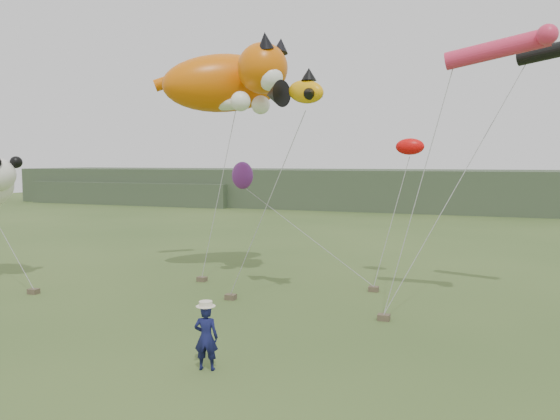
{
  "coord_description": "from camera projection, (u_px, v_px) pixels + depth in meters",
  "views": [
    {
      "loc": [
        7.01,
        -12.74,
        5.0
      ],
      "look_at": [
        1.34,
        3.0,
        3.47
      ],
      "focal_mm": 35.0,
      "sensor_mm": 36.0,
      "label": 1
    }
  ],
  "objects": [
    {
      "name": "sandbag_anchors",
      "position": [
        240.0,
        294.0,
        20.11
      ],
      "size": [
        13.31,
        5.0,
        0.19
      ],
      "color": "brown",
      "rests_on": "ground"
    },
    {
      "name": "misc_kites",
      "position": [
        290.0,
        167.0,
        24.57
      ],
      "size": [
        9.1,
        2.47,
        2.24
      ],
      "color": "red",
      "rests_on": "ground"
    },
    {
      "name": "cat_kite",
      "position": [
        232.0,
        81.0,
        22.12
      ],
      "size": [
        6.88,
        5.3,
        2.99
      ],
      "color": "#D85F05",
      "rests_on": "ground"
    },
    {
      "name": "tube_kites",
      "position": [
        533.0,
        47.0,
        17.12
      ],
      "size": [
        5.12,
        3.43,
        1.26
      ],
      "color": "black",
      "rests_on": "ground"
    },
    {
      "name": "headland",
      "position": [
        374.0,
        190.0,
        57.5
      ],
      "size": [
        90.0,
        13.0,
        4.0
      ],
      "color": "#2D3D28",
      "rests_on": "ground"
    },
    {
      "name": "festival_attendant",
      "position": [
        206.0,
        337.0,
        12.99
      ],
      "size": [
        0.65,
        0.5,
        1.58
      ],
      "primitive_type": "imported",
      "rotation": [
        0.0,
        0.0,
        3.37
      ],
      "color": "#111443",
      "rests_on": "ground"
    },
    {
      "name": "ground",
      "position": [
        196.0,
        346.0,
        14.75
      ],
      "size": [
        120.0,
        120.0,
        0.0
      ],
      "primitive_type": "plane",
      "color": "#385123",
      "rests_on": "ground"
    },
    {
      "name": "fish_kite",
      "position": [
        294.0,
        92.0,
        18.02
      ],
      "size": [
        2.53,
        1.65,
        1.23
      ],
      "color": "#ECA009",
      "rests_on": "ground"
    }
  ]
}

